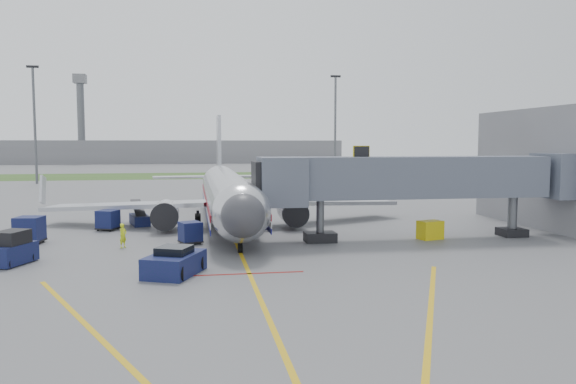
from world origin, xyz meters
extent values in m
plane|color=#565659|center=(0.00, 0.00, 0.00)|extent=(400.00, 400.00, 0.00)
cube|color=#2D4C1E|center=(0.00, 90.00, 0.01)|extent=(300.00, 25.00, 0.01)
cube|color=gold|center=(0.00, -2.00, 0.00)|extent=(0.25, 50.00, 0.01)
cube|color=maroon|center=(0.00, -4.00, 0.00)|extent=(6.00, 0.25, 0.01)
cube|color=gold|center=(-6.00, -14.00, 0.00)|extent=(9.52, 20.04, 0.01)
cube|color=gold|center=(6.00, -14.00, 0.00)|extent=(9.52, 20.04, 0.01)
cylinder|color=silver|center=(0.00, 15.00, 2.70)|extent=(3.80, 28.00, 3.80)
sphere|color=silver|center=(0.00, 1.00, 2.70)|extent=(3.80, 3.80, 3.80)
sphere|color=#38383D|center=(0.00, -0.30, 2.70)|extent=(2.74, 2.74, 2.74)
cube|color=black|center=(0.00, 0.60, 3.25)|extent=(2.20, 1.20, 0.55)
cone|color=silver|center=(0.00, 31.50, 2.70)|extent=(3.80, 5.00, 3.80)
cube|color=#B7BAC1|center=(0.00, 31.00, 6.70)|extent=(0.35, 4.20, 7.00)
cube|color=#B7BAC1|center=(-8.50, 15.00, 1.80)|extent=(15.10, 8.59, 1.13)
cube|color=#B7BAC1|center=(8.50, 15.00, 1.80)|extent=(15.10, 8.59, 1.13)
cylinder|color=silver|center=(-5.20, 12.00, 1.35)|extent=(2.10, 3.60, 2.10)
cylinder|color=silver|center=(5.20, 12.00, 1.35)|extent=(2.10, 3.60, 2.10)
cube|color=maroon|center=(1.92, 15.00, 2.35)|extent=(0.05, 28.00, 0.45)
cube|color=navy|center=(1.92, 15.00, 1.45)|extent=(0.05, 28.00, 0.35)
cylinder|color=black|center=(0.00, 2.00, 0.30)|extent=(0.28, 0.70, 0.70)
cylinder|color=black|center=(-2.60, 15.50, 0.45)|extent=(0.50, 1.00, 1.00)
cylinder|color=black|center=(2.60, 15.50, 0.45)|extent=(0.50, 1.00, 1.00)
cube|color=slate|center=(13.00, 5.00, 4.60)|extent=(20.00, 3.00, 3.00)
cube|color=slate|center=(3.20, 5.00, 4.40)|extent=(3.20, 3.60, 3.40)
cube|color=black|center=(2.00, 5.00, 4.40)|extent=(1.60, 3.00, 2.80)
cube|color=#CFBB0C|center=(9.00, 5.00, 6.40)|extent=(1.20, 0.15, 1.00)
cylinder|color=#595B60|center=(6.00, 5.00, 1.55)|extent=(0.56, 0.56, 3.10)
cube|color=black|center=(6.00, 5.00, 0.35)|extent=(2.20, 1.60, 0.70)
cylinder|color=#595B60|center=(21.00, 5.00, 1.55)|extent=(0.70, 0.70, 3.10)
cube|color=black|center=(21.00, 5.00, 0.30)|extent=(1.80, 1.80, 0.60)
cube|color=slate|center=(25.00, 5.00, 4.60)|extent=(3.00, 4.00, 3.40)
cylinder|color=#595B60|center=(-30.00, 70.00, 10.00)|extent=(0.44, 0.44, 20.00)
cube|color=black|center=(-30.00, 70.00, 20.20)|extent=(2.00, 0.40, 0.40)
cylinder|color=#595B60|center=(25.00, 75.00, 10.00)|extent=(0.44, 0.44, 20.00)
cube|color=black|center=(25.00, 75.00, 20.20)|extent=(2.00, 0.40, 0.40)
cube|color=slate|center=(-10.00, 170.00, 4.00)|extent=(120.00, 14.00, 8.00)
cylinder|color=#595B60|center=(-40.00, 165.00, 14.00)|extent=(2.40, 2.40, 28.00)
cube|color=slate|center=(-40.00, 165.00, 28.50)|extent=(4.00, 4.00, 3.00)
cube|color=#0D1D3B|center=(-4.00, -3.50, 0.56)|extent=(3.54, 4.29, 1.13)
cube|color=black|center=(-4.00, -3.50, 1.28)|extent=(2.16, 2.16, 0.51)
cylinder|color=black|center=(-5.38, -4.36, 0.41)|extent=(0.53, 0.84, 0.82)
cylinder|color=black|center=(-3.68, -5.09, 0.41)|extent=(0.53, 0.84, 0.82)
cylinder|color=black|center=(-4.32, -1.91, 0.41)|extent=(0.53, 0.84, 0.82)
cylinder|color=black|center=(-2.62, -2.64, 0.41)|extent=(0.53, 0.84, 0.82)
cube|color=#0D1D3B|center=(-13.43, 0.64, 0.63)|extent=(2.42, 3.20, 1.14)
cube|color=black|center=(-13.43, 0.64, 1.60)|extent=(1.94, 2.20, 0.80)
cylinder|color=black|center=(-13.27, -0.53, 0.29)|extent=(0.44, 0.62, 0.57)
cylinder|color=black|center=(-13.59, 1.81, 0.29)|extent=(0.44, 0.62, 0.57)
cylinder|color=black|center=(-12.53, 1.39, 0.29)|extent=(0.44, 0.62, 0.57)
cube|color=#0D1D3B|center=(-9.87, 13.22, 0.90)|extent=(1.93, 1.93, 1.47)
cube|color=black|center=(-9.87, 13.22, 0.17)|extent=(1.99, 1.99, 0.11)
cylinder|color=black|center=(-10.62, 12.92, 0.13)|extent=(0.30, 0.33, 0.26)
cylinder|color=black|center=(-9.58, 12.47, 0.13)|extent=(0.30, 0.33, 0.26)
cylinder|color=black|center=(-10.17, 13.96, 0.13)|extent=(0.30, 0.33, 0.26)
cylinder|color=black|center=(-9.12, 13.51, 0.13)|extent=(0.30, 0.33, 0.26)
cube|color=#0D1D3B|center=(-14.41, 7.77, 1.05)|extent=(1.96, 1.96, 1.72)
cube|color=black|center=(-14.41, 7.77, 0.20)|extent=(2.03, 2.03, 0.13)
cylinder|color=black|center=(-15.17, 7.21, 0.15)|extent=(0.29, 0.34, 0.31)
cylinder|color=black|center=(-13.86, 7.01, 0.15)|extent=(0.29, 0.34, 0.31)
cylinder|color=black|center=(-14.96, 8.52, 0.15)|extent=(0.29, 0.34, 0.31)
cylinder|color=black|center=(-13.65, 8.32, 0.15)|extent=(0.29, 0.34, 0.31)
cube|color=#0D1D3B|center=(-3.20, 5.83, 0.85)|extent=(1.79, 1.79, 1.39)
cube|color=black|center=(-3.20, 5.83, 0.16)|extent=(1.85, 1.85, 0.11)
cylinder|color=black|center=(-3.51, 5.14, 0.13)|extent=(0.27, 0.30, 0.25)
cylinder|color=black|center=(-2.50, 5.52, 0.13)|extent=(0.27, 0.30, 0.25)
cylinder|color=black|center=(-3.89, 6.14, 0.13)|extent=(0.27, 0.30, 0.25)
cylinder|color=black|center=(-2.89, 6.53, 0.13)|extent=(0.27, 0.30, 0.25)
cube|color=#0D1D3B|center=(-7.61, 16.00, 0.43)|extent=(2.12, 3.66, 0.86)
cube|color=black|center=(-7.72, 16.46, 1.34)|extent=(1.75, 3.95, 1.35)
cylinder|color=black|center=(-7.78, 14.68, 0.27)|extent=(0.33, 0.57, 0.54)
cylinder|color=black|center=(-6.85, 14.91, 0.27)|extent=(0.33, 0.57, 0.54)
cylinder|color=black|center=(-8.37, 17.09, 0.27)|extent=(0.33, 0.57, 0.54)
cylinder|color=black|center=(-7.44, 17.32, 0.27)|extent=(0.33, 0.57, 0.54)
cube|color=#CFBB0C|center=(14.28, 4.77, 0.68)|extent=(1.94, 1.54, 1.37)
cylinder|color=black|center=(13.73, 4.63, 0.17)|extent=(0.31, 0.39, 0.34)
cylinder|color=black|center=(14.83, 4.92, 0.17)|extent=(0.31, 0.39, 0.34)
imported|color=#D6EB1B|center=(-7.70, 5.01, 0.83)|extent=(0.68, 0.72, 1.66)
camera|label=1|loc=(-2.92, -33.93, 7.09)|focal=35.00mm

